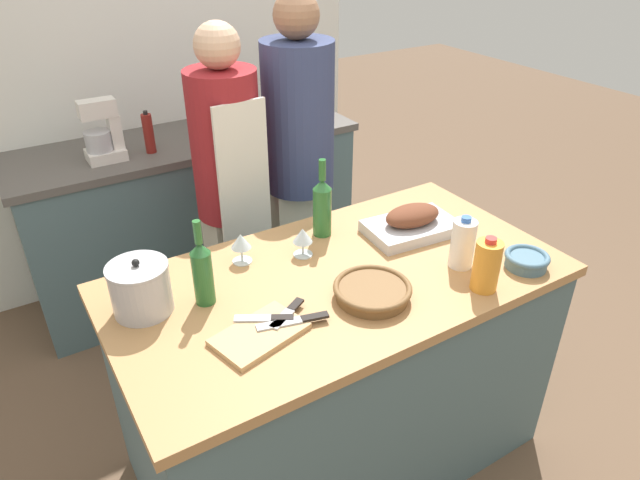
{
  "coord_description": "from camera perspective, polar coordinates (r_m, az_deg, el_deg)",
  "views": [
    {
      "loc": [
        -0.93,
        -1.37,
        2.02
      ],
      "look_at": [
        0.0,
        0.13,
        0.98
      ],
      "focal_mm": 32.0,
      "sensor_mm": 36.0,
      "label": 1
    }
  ],
  "objects": [
    {
      "name": "knife_paring",
      "position": [
        1.79,
        -3.19,
        -7.22
      ],
      "size": [
        0.16,
        0.11,
        0.01
      ],
      "color": "#B7B7BC",
      "rests_on": "cutting_board"
    },
    {
      "name": "knife_bread",
      "position": [
        1.77,
        -5.41,
        -7.78
      ],
      "size": [
        0.17,
        0.12,
        0.01
      ],
      "color": "#B7B7BC",
      "rests_on": "cutting_board"
    },
    {
      "name": "knife_chef",
      "position": [
        1.76,
        -2.47,
        -8.05
      ],
      "size": [
        0.23,
        0.09,
        0.01
      ],
      "color": "#B7B7BC",
      "rests_on": "cutting_board"
    },
    {
      "name": "condiment_bottle_tall",
      "position": [
        3.14,
        -10.48,
        11.71
      ],
      "size": [
        0.07,
        0.07,
        0.22
      ],
      "color": "#332D28",
      "rests_on": "back_counter"
    },
    {
      "name": "wicker_basket",
      "position": [
        1.88,
        5.26,
        -5.08
      ],
      "size": [
        0.26,
        0.26,
        0.05
      ],
      "color": "brown",
      "rests_on": "kitchen_island"
    },
    {
      "name": "wine_bottle_dark",
      "position": [
        1.84,
        -11.68,
        -3.08
      ],
      "size": [
        0.07,
        0.07,
        0.3
      ],
      "color": "#28662D",
      "rests_on": "kitchen_island"
    },
    {
      "name": "stand_mixer",
      "position": [
        2.99,
        -20.9,
        9.73
      ],
      "size": [
        0.18,
        0.14,
        0.3
      ],
      "color": "silver",
      "rests_on": "back_counter"
    },
    {
      "name": "condiment_bottle_short",
      "position": [
        3.03,
        -16.76,
        10.18
      ],
      "size": [
        0.05,
        0.05,
        0.22
      ],
      "color": "maroon",
      "rests_on": "back_counter"
    },
    {
      "name": "wine_bottle_green",
      "position": [
        2.18,
        0.22,
        3.44
      ],
      "size": [
        0.07,
        0.07,
        0.31
      ],
      "color": "#28662D",
      "rests_on": "kitchen_island"
    },
    {
      "name": "back_counter",
      "position": [
        3.4,
        -12.4,
        2.61
      ],
      "size": [
        1.87,
        0.6,
        0.93
      ],
      "color": "#4C666B",
      "rests_on": "ground_plane"
    },
    {
      "name": "roasting_pan",
      "position": [
        2.25,
        9.16,
        1.71
      ],
      "size": [
        0.37,
        0.25,
        0.12
      ],
      "color": "#BCBCC1",
      "rests_on": "kitchen_island"
    },
    {
      "name": "milk_jug",
      "position": [
        2.06,
        14.08,
        -0.33
      ],
      "size": [
        0.08,
        0.08,
        0.2
      ],
      "color": "white",
      "rests_on": "kitchen_island"
    },
    {
      "name": "person_cook_guest",
      "position": [
        2.75,
        -2.09,
        7.82
      ],
      "size": [
        0.33,
        0.33,
        1.72
      ],
      "rotation": [
        0.0,
        0.0,
        -0.23
      ],
      "color": "beige",
      "rests_on": "ground_plane"
    },
    {
      "name": "kitchen_island",
      "position": [
        2.28,
        1.72,
        -12.94
      ],
      "size": [
        1.59,
        0.84,
        0.9
      ],
      "color": "#4C666B",
      "rests_on": "ground_plane"
    },
    {
      "name": "wine_glass_right",
      "position": [
        2.07,
        -1.74,
        0.33
      ],
      "size": [
        0.07,
        0.07,
        0.11
      ],
      "color": "silver",
      "rests_on": "kitchen_island"
    },
    {
      "name": "ground_plane",
      "position": [
        2.61,
        1.56,
        -20.14
      ],
      "size": [
        12.0,
        12.0,
        0.0
      ],
      "primitive_type": "plane",
      "color": "brown"
    },
    {
      "name": "mixing_bowl",
      "position": [
        2.15,
        19.96,
        -1.88
      ],
      "size": [
        0.16,
        0.16,
        0.05
      ],
      "color": "slate",
      "rests_on": "kitchen_island"
    },
    {
      "name": "stock_pot",
      "position": [
        1.87,
        -17.51,
        -4.64
      ],
      "size": [
        0.19,
        0.19,
        0.19
      ],
      "color": "#B7B7BC",
      "rests_on": "kitchen_island"
    },
    {
      "name": "juice_jug",
      "position": [
        1.96,
        16.32,
        -2.46
      ],
      "size": [
        0.09,
        0.09,
        0.2
      ],
      "color": "orange",
      "rests_on": "kitchen_island"
    },
    {
      "name": "wine_glass_left",
      "position": [
        2.05,
        -7.92,
        -0.24
      ],
      "size": [
        0.07,
        0.07,
        0.11
      ],
      "color": "silver",
      "rests_on": "kitchen_island"
    },
    {
      "name": "cutting_board",
      "position": [
        1.74,
        -6.06,
        -9.34
      ],
      "size": [
        0.31,
        0.23,
        0.02
      ],
      "color": "tan",
      "rests_on": "kitchen_island"
    },
    {
      "name": "person_cook_aproned",
      "position": [
        2.62,
        -8.98,
        5.13
      ],
      "size": [
        0.31,
        0.31,
        1.63
      ],
      "rotation": [
        0.0,
        0.0,
        0.07
      ],
      "color": "beige",
      "rests_on": "ground_plane"
    },
    {
      "name": "back_wall",
      "position": [
        3.44,
        -16.13,
        16.97
      ],
      "size": [
        2.37,
        0.1,
        2.55
      ],
      "color": "silver",
      "rests_on": "ground_plane"
    }
  ]
}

